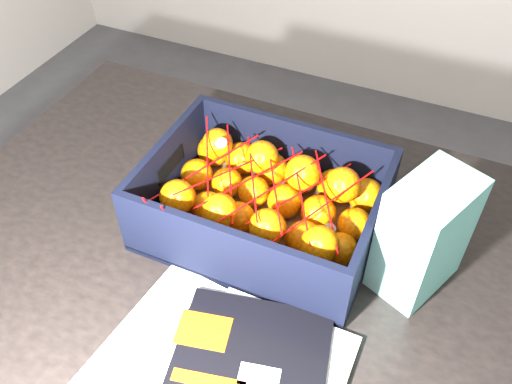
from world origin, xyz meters
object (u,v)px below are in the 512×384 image
at_px(table, 269,295).
at_px(magazine_stack, 223,382).
at_px(retail_carton, 424,235).
at_px(produce_crate, 263,209).

bearing_deg(table, magazine_stack, -83.27).
height_order(magazine_stack, retail_carton, retail_carton).
relative_size(produce_crate, retail_carton, 1.90).
relative_size(magazine_stack, retail_carton, 1.80).
bearing_deg(retail_carton, produce_crate, -157.62).
height_order(table, produce_crate, produce_crate).
relative_size(table, retail_carton, 6.10).
distance_m(table, magazine_stack, 0.25).
height_order(table, retail_carton, retail_carton).
relative_size(magazine_stack, produce_crate, 0.95).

